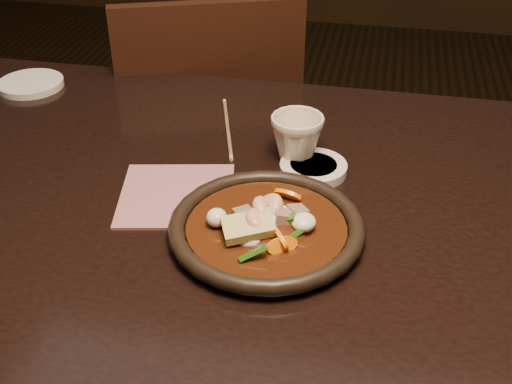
% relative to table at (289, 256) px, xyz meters
% --- Properties ---
extents(table, '(1.60, 0.90, 0.75)m').
position_rel_table_xyz_m(table, '(0.00, 0.00, 0.00)').
color(table, black).
rests_on(table, floor).
extents(chair, '(0.54, 0.54, 0.89)m').
position_rel_table_xyz_m(chair, '(-0.29, 0.60, -0.19)').
color(chair, black).
rests_on(chair, floor).
extents(plate, '(0.27, 0.27, 0.03)m').
position_rel_table_xyz_m(plate, '(-0.02, -0.06, 0.09)').
color(plate, black).
rests_on(plate, table).
extents(stirfry, '(0.15, 0.17, 0.06)m').
position_rel_table_xyz_m(stirfry, '(-0.02, -0.06, 0.10)').
color(stirfry, black).
rests_on(stirfry, plate).
extents(soy_dish, '(0.11, 0.11, 0.01)m').
position_rel_table_xyz_m(soy_dish, '(0.02, 0.12, 0.08)').
color(soy_dish, silver).
rests_on(soy_dish, table).
extents(saucer_left, '(0.13, 0.13, 0.01)m').
position_rel_table_xyz_m(saucer_left, '(-0.58, 0.33, 0.08)').
color(saucer_left, silver).
rests_on(saucer_left, table).
extents(tea_cup, '(0.11, 0.10, 0.09)m').
position_rel_table_xyz_m(tea_cup, '(-0.02, 0.15, 0.12)').
color(tea_cup, beige).
rests_on(tea_cup, table).
extents(chopsticks, '(0.07, 0.21, 0.01)m').
position_rel_table_xyz_m(chopsticks, '(-0.15, 0.23, 0.08)').
color(chopsticks, tan).
rests_on(chopsticks, table).
extents(napkin, '(0.20, 0.20, 0.00)m').
position_rel_table_xyz_m(napkin, '(-0.17, 0.01, 0.08)').
color(napkin, '#965C66').
rests_on(napkin, table).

